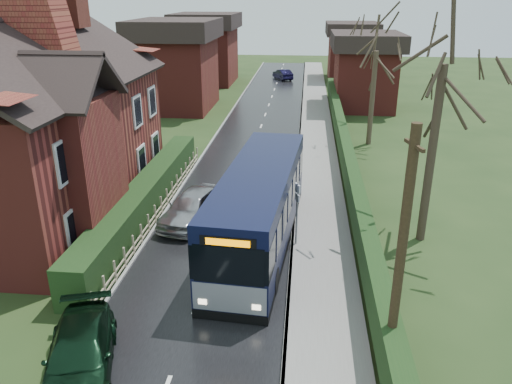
# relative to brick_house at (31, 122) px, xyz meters

# --- Properties ---
(ground) EXTENTS (140.00, 140.00, 0.00)m
(ground) POSITION_rel_brick_house_xyz_m (8.73, -4.78, -4.38)
(ground) COLOR #2F431D
(ground) RESTS_ON ground
(road) EXTENTS (6.00, 100.00, 0.02)m
(road) POSITION_rel_brick_house_xyz_m (8.73, 5.22, -4.37)
(road) COLOR black
(road) RESTS_ON ground
(pavement) EXTENTS (2.50, 100.00, 0.14)m
(pavement) POSITION_rel_brick_house_xyz_m (12.98, 5.22, -4.31)
(pavement) COLOR slate
(pavement) RESTS_ON ground
(kerb_right) EXTENTS (0.12, 100.00, 0.14)m
(kerb_right) POSITION_rel_brick_house_xyz_m (11.78, 5.22, -4.31)
(kerb_right) COLOR gray
(kerb_right) RESTS_ON ground
(kerb_left) EXTENTS (0.12, 100.00, 0.10)m
(kerb_left) POSITION_rel_brick_house_xyz_m (5.68, 5.22, -4.33)
(kerb_left) COLOR gray
(kerb_left) RESTS_ON ground
(front_hedge) EXTENTS (1.20, 16.00, 1.60)m
(front_hedge) POSITION_rel_brick_house_xyz_m (4.83, 0.22, -3.58)
(front_hedge) COLOR black
(front_hedge) RESTS_ON ground
(picket_fence) EXTENTS (0.10, 16.00, 0.90)m
(picket_fence) POSITION_rel_brick_house_xyz_m (5.58, 0.22, -3.93)
(picket_fence) COLOR tan
(picket_fence) RESTS_ON ground
(right_wall_hedge) EXTENTS (0.60, 50.00, 1.80)m
(right_wall_hedge) POSITION_rel_brick_house_xyz_m (14.53, 5.22, -3.36)
(right_wall_hedge) COLOR maroon
(right_wall_hedge) RESTS_ON ground
(brick_house) EXTENTS (9.30, 14.60, 10.30)m
(brick_house) POSITION_rel_brick_house_xyz_m (0.00, 0.00, 0.00)
(brick_house) COLOR maroon
(brick_house) RESTS_ON ground
(bus) EXTENTS (3.33, 11.01, 3.30)m
(bus) POSITION_rel_brick_house_xyz_m (10.41, -2.31, -2.74)
(bus) COLOR black
(bus) RESTS_ON ground
(car_silver) EXTENTS (2.82, 4.71, 1.50)m
(car_silver) POSITION_rel_brick_house_xyz_m (7.23, -0.40, -3.62)
(car_silver) COLOR #B7B6BC
(car_silver) RESTS_ON ground
(car_green) EXTENTS (2.95, 4.64, 1.25)m
(car_green) POSITION_rel_brick_house_xyz_m (6.30, -10.28, -3.75)
(car_green) COLOR black
(car_green) RESTS_ON ground
(car_distant) EXTENTS (2.71, 3.90, 1.22)m
(car_distant) POSITION_rel_brick_house_xyz_m (9.27, 40.06, -3.77)
(car_distant) COLOR black
(car_distant) RESTS_ON ground
(bus_stop_sign) EXTENTS (0.22, 0.41, 2.78)m
(bus_stop_sign) POSITION_rel_brick_house_xyz_m (11.93, -2.36, -2.54)
(bus_stop_sign) COLOR slate
(bus_stop_sign) RESTS_ON ground
(telegraph_pole) EXTENTS (0.30, 0.90, 7.09)m
(telegraph_pole) POSITION_rel_brick_house_xyz_m (14.53, -9.78, -0.79)
(telegraph_pole) COLOR black
(telegraph_pole) RESTS_ON ground
(tree_right_near) EXTENTS (4.79, 4.79, 10.35)m
(tree_right_near) POSITION_rel_brick_house_xyz_m (17.17, -1.12, 3.36)
(tree_right_near) COLOR #32281E
(tree_right_near) RESTS_ON ground
(tree_right_far) EXTENTS (4.60, 4.60, 8.89)m
(tree_right_far) POSITION_rel_brick_house_xyz_m (16.54, 13.17, 2.26)
(tree_right_far) COLOR #3E3125
(tree_right_far) RESTS_ON ground
(tree_house_side) EXTENTS (3.98, 3.98, 9.04)m
(tree_house_side) POSITION_rel_brick_house_xyz_m (-4.66, 13.22, 2.38)
(tree_house_side) COLOR #31281D
(tree_house_side) RESTS_ON ground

